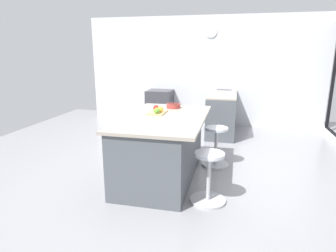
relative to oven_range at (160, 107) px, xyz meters
The scene contains 12 objects.
ground_plane 3.00m from the oven_range, 19.62° to the left, with size 8.18×8.18×0.00m, color gray.
interior_partition_left 1.38m from the oven_range, 109.33° to the left, with size 0.15×5.75×2.62m.
sink_cabinet 1.55m from the oven_range, 90.16° to the left, with size 2.41×0.60×1.18m.
oven_range is the anchor object (origin of this frame).
kitchen_island 3.14m from the oven_range, 15.17° to the left, with size 1.92×1.13×0.91m.
stool_by_window 2.89m from the oven_range, 32.82° to the left, with size 0.44×0.44×0.63m.
stool_middle 3.97m from the oven_range, 23.28° to the left, with size 0.44×0.44×0.63m.
cutting_board 2.97m from the oven_range, 14.05° to the left, with size 0.36×0.24×0.02m, color tan.
apple_green 3.10m from the oven_range, 14.00° to the left, with size 0.09×0.09×0.09m, color #609E2D.
apple_yellow 3.01m from the oven_range, 14.92° to the left, with size 0.09×0.09×0.09m, color gold.
apple_red 2.90m from the oven_range, 13.67° to the left, with size 0.09×0.09×0.09m, color red.
fruit_bowl 2.59m from the oven_range, 19.77° to the left, with size 0.23×0.23×0.07m.
Camera 1 is at (4.10, 0.83, 1.79)m, focal length 30.98 mm.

